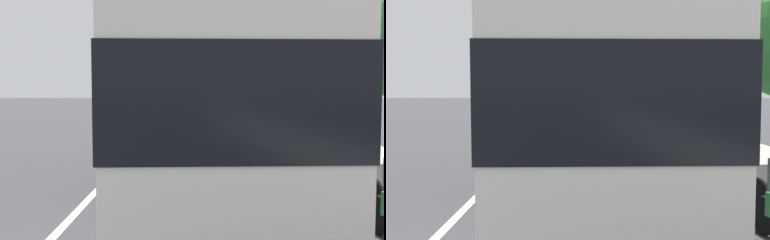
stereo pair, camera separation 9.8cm
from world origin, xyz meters
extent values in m
cube|color=gray|center=(10.00, -7.70, 0.07)|extent=(110.00, 3.60, 0.14)
cube|color=silver|center=(10.00, 0.00, 0.00)|extent=(110.00, 0.16, 0.01)
cube|color=silver|center=(4.59, -2.36, 1.76)|extent=(11.90, 2.99, 2.83)
cube|color=black|center=(4.59, -2.36, 2.23)|extent=(11.94, 3.03, 1.11)
cube|color=#193FB2|center=(4.59, -2.36, 0.60)|extent=(11.93, 3.02, 0.16)
cylinder|color=black|center=(8.31, -1.06, 0.50)|extent=(1.01, 0.34, 1.00)
cylinder|color=black|center=(8.41, -3.34, 0.50)|extent=(1.01, 0.34, 1.00)
cylinder|color=black|center=(0.77, -1.38, 0.50)|extent=(1.01, 0.34, 1.00)
cylinder|color=black|center=(0.87, -3.67, 0.50)|extent=(1.01, 0.34, 1.00)
cylinder|color=black|center=(1.98, -5.23, 0.31)|extent=(0.63, 0.22, 0.63)
cylinder|color=#4C4C51|center=(1.86, -5.26, 0.91)|extent=(0.06, 0.06, 0.70)
cylinder|color=black|center=(5.31, -5.16, 0.29)|extent=(0.55, 0.31, 0.57)
cylinder|color=black|center=(3.84, -5.84, 0.29)|extent=(0.55, 0.31, 0.57)
cube|color=#1947A5|center=(4.57, -5.50, 0.54)|extent=(1.20, 0.73, 0.34)
cylinder|color=#4C4C51|center=(5.20, -5.21, 0.89)|extent=(0.06, 0.06, 0.70)
cube|color=#2D7238|center=(29.37, -1.80, 0.56)|extent=(4.38, 2.03, 0.77)
cube|color=black|center=(29.15, -1.79, 1.24)|extent=(2.38, 1.79, 0.58)
cylinder|color=black|center=(30.83, -1.02, 0.32)|extent=(0.65, 0.25, 0.64)
cylinder|color=black|center=(30.76, -2.70, 0.32)|extent=(0.65, 0.25, 0.64)
cylinder|color=black|center=(27.99, -0.90, 0.32)|extent=(0.65, 0.25, 0.64)
cylinder|color=black|center=(27.92, -2.58, 0.32)|extent=(0.65, 0.25, 0.64)
cube|color=gold|center=(21.30, -2.30, 0.57)|extent=(4.50, 2.08, 0.77)
cube|color=black|center=(21.31, -2.30, 1.22)|extent=(2.46, 1.84, 0.53)
cylinder|color=black|center=(22.72, -1.38, 0.32)|extent=(0.65, 0.25, 0.64)
cylinder|color=black|center=(22.80, -3.10, 0.32)|extent=(0.65, 0.25, 0.64)
cylinder|color=black|center=(19.81, -1.50, 0.32)|extent=(0.65, 0.25, 0.64)
cylinder|color=black|center=(19.88, -3.23, 0.32)|extent=(0.65, 0.25, 0.64)
cube|color=gold|center=(46.42, -2.94, 0.59)|extent=(4.59, 1.76, 0.81)
cube|color=black|center=(46.20, -2.94, 1.24)|extent=(2.29, 1.61, 0.48)
cylinder|color=black|center=(47.93, -2.14, 0.32)|extent=(0.64, 0.22, 0.64)
cylinder|color=black|center=(47.94, -3.73, 0.32)|extent=(0.64, 0.22, 0.64)
cylinder|color=black|center=(44.90, -2.15, 0.32)|extent=(0.64, 0.22, 0.64)
cylinder|color=black|center=(44.91, -3.74, 0.32)|extent=(0.64, 0.22, 0.64)
cylinder|color=brown|center=(30.17, -8.49, 1.75)|extent=(0.33, 0.33, 3.51)
sphere|color=#337F38|center=(30.17, -8.49, 4.81)|extent=(4.33, 4.33, 4.33)
cylinder|color=slate|center=(14.36, -8.25, 3.31)|extent=(0.26, 0.26, 6.63)
camera|label=1|loc=(-5.28, -2.22, 2.35)|focal=42.72mm
camera|label=2|loc=(-5.27, -2.31, 2.35)|focal=42.72mm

